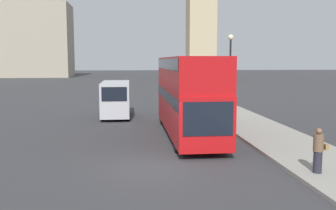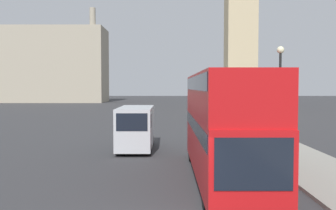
{
  "view_description": "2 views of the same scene",
  "coord_description": "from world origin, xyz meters",
  "px_view_note": "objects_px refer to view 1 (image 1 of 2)",
  "views": [
    {
      "loc": [
        -0.89,
        -14.54,
        4.19
      ],
      "look_at": [
        1.21,
        5.71,
        1.77
      ],
      "focal_mm": 40.0,
      "sensor_mm": 36.0,
      "label": 1
    },
    {
      "loc": [
        0.05,
        -9.38,
        3.86
      ],
      "look_at": [
        0.18,
        15.93,
        2.63
      ],
      "focal_mm": 40.0,
      "sensor_mm": 36.0,
      "label": 2
    }
  ],
  "objects_px": {
    "pedestrian": "(318,151)",
    "red_double_decker_bus": "(188,92)",
    "white_van": "(116,98)",
    "street_lamp": "(230,65)"
  },
  "relations": [
    {
      "from": "pedestrian",
      "to": "white_van",
      "type": "bearing_deg",
      "value": 116.95
    },
    {
      "from": "red_double_decker_bus",
      "to": "pedestrian",
      "type": "bearing_deg",
      "value": -66.4
    },
    {
      "from": "red_double_decker_bus",
      "to": "white_van",
      "type": "height_order",
      "value": "red_double_decker_bus"
    },
    {
      "from": "street_lamp",
      "to": "red_double_decker_bus",
      "type": "bearing_deg",
      "value": -137.45
    },
    {
      "from": "pedestrian",
      "to": "street_lamp",
      "type": "xyz_separation_m",
      "value": [
        -0.31,
        10.97,
        2.92
      ]
    },
    {
      "from": "white_van",
      "to": "street_lamp",
      "type": "height_order",
      "value": "street_lamp"
    },
    {
      "from": "red_double_decker_bus",
      "to": "white_van",
      "type": "relative_size",
      "value": 2.11
    },
    {
      "from": "pedestrian",
      "to": "red_double_decker_bus",
      "type": "bearing_deg",
      "value": 113.6
    },
    {
      "from": "red_double_decker_bus",
      "to": "street_lamp",
      "type": "xyz_separation_m",
      "value": [
        3.2,
        2.94,
        1.44
      ]
    },
    {
      "from": "white_van",
      "to": "pedestrian",
      "type": "bearing_deg",
      "value": -63.05
    }
  ]
}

